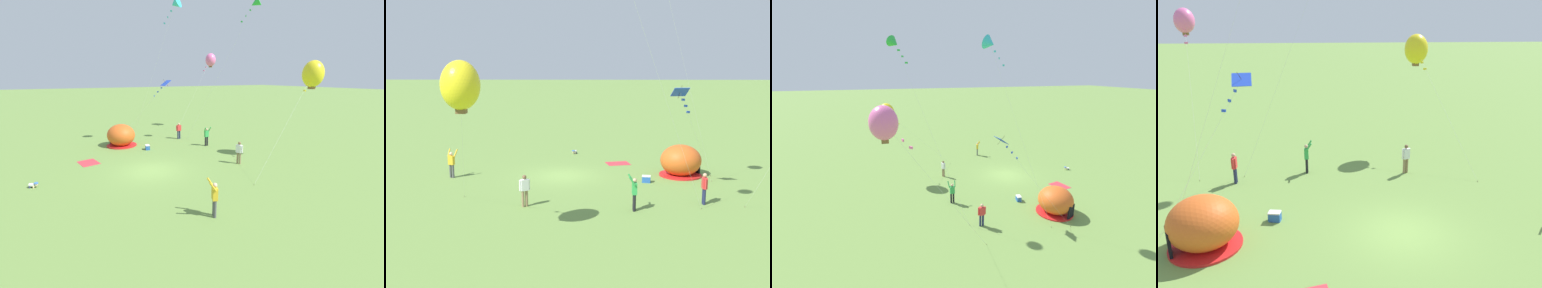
# 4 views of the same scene
# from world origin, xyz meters

# --- Properties ---
(ground_plane) EXTENTS (300.00, 300.00, 0.00)m
(ground_plane) POSITION_xyz_m (0.00, 0.00, 0.00)
(ground_plane) COLOR olive
(popup_tent) EXTENTS (2.81, 2.81, 2.10)m
(popup_tent) POSITION_xyz_m (-7.93, -0.22, 1.00)
(popup_tent) COLOR #D8591E
(popup_tent) RESTS_ON ground
(picnic_blanket) EXTENTS (1.93, 1.62, 0.01)m
(picnic_blanket) POSITION_xyz_m (-3.99, -3.71, 0.01)
(picnic_blanket) COLOR #CC333D
(picnic_blanket) RESTS_ON ground
(cooler_box) EXTENTS (0.59, 0.46, 0.44)m
(cooler_box) POSITION_xyz_m (-5.42, 1.54, 0.22)
(cooler_box) COLOR #2659B2
(cooler_box) RESTS_ON ground
(toddler_crawling) EXTENTS (0.42, 0.54, 0.32)m
(toddler_crawling) POSITION_xyz_m (-0.64, -7.19, 0.18)
(toddler_crawling) COLOR white
(toddler_crawling) RESTS_ON ground
(person_flying_kite) EXTENTS (0.71, 0.60, 1.89)m
(person_flying_kite) POSITION_xyz_m (7.24, 0.57, 1.00)
(person_flying_kite) COLOR #4C4C51
(person_flying_kite) RESTS_ON ground
(person_strolling) EXTENTS (0.24, 0.59, 1.72)m
(person_strolling) POSITION_xyz_m (-7.92, 5.88, 0.96)
(person_strolling) COLOR #1E2347
(person_strolling) RESTS_ON ground
(person_with_toddler) EXTENTS (0.53, 0.39, 1.72)m
(person_with_toddler) POSITION_xyz_m (1.64, 6.43, 0.96)
(person_with_toddler) COLOR #8C7251
(person_with_toddler) RESTS_ON ground
(person_center_field) EXTENTS (0.46, 0.68, 1.89)m
(person_center_field) POSITION_xyz_m (-4.06, 7.00, 1.00)
(person_center_field) COLOR black
(person_center_field) RESTS_ON ground
(kite_pink) EXTENTS (2.10, 6.23, 9.23)m
(kite_pink) POSITION_xyz_m (-11.43, 11.94, 8.45)
(kite_pink) COLOR silver
(kite_pink) RESTS_ON ground
(kite_green) EXTENTS (5.78, 4.72, 13.11)m
(kite_green) POSITION_xyz_m (-2.50, 10.76, 12.56)
(kite_green) COLOR silver
(kite_green) RESTS_ON ground
(kite_yellow) EXTENTS (2.77, 7.66, 7.64)m
(kite_yellow) POSITION_xyz_m (3.33, 11.62, 6.66)
(kite_yellow) COLOR silver
(kite_yellow) RESTS_ON ground
(kite_cyan) EXTENTS (4.89, 3.97, 13.04)m
(kite_cyan) POSITION_xyz_m (-5.44, 4.54, 12.45)
(kite_cyan) COLOR silver
(kite_cyan) RESTS_ON ground
(kite_blue) EXTENTS (3.62, 4.60, 6.24)m
(kite_blue) POSITION_xyz_m (-6.93, 3.89, 5.66)
(kite_blue) COLOR silver
(kite_blue) RESTS_ON ground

